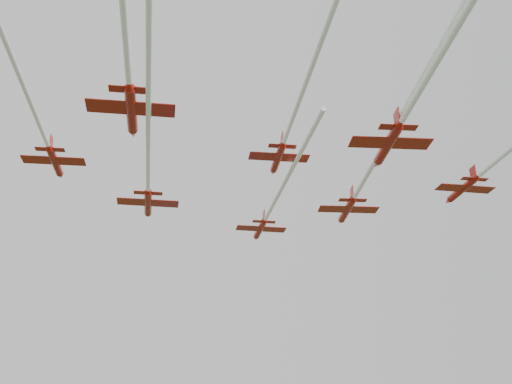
{
  "coord_description": "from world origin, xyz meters",
  "views": [
    {
      "loc": [
        -14.83,
        -79.53,
        25.13
      ],
      "look_at": [
        -2.33,
        5.8,
        60.65
      ],
      "focal_mm": 45.0,
      "sensor_mm": 36.0,
      "label": 1
    }
  ],
  "objects": [
    {
      "name": "jet_lead",
      "position": [
        1.15,
        12.61,
        61.03
      ],
      "size": [
        8.47,
        47.59,
        2.54
      ],
      "rotation": [
        0.0,
        0.0,
        0.02
      ],
      "color": "#A6130C"
    },
    {
      "name": "jet_row3_right",
      "position": [
        24.92,
        -16.55,
        58.69
      ],
      "size": [
        7.85,
        51.23,
        2.35
      ],
      "rotation": [
        0.0,
        0.0,
        0.02
      ],
      "color": "#A6130C"
    },
    {
      "name": "jet_row2_right",
      "position": [
        12.11,
        -4.62,
        61.39
      ],
      "size": [
        9.62,
        67.59,
        2.83
      ],
      "rotation": [
        0.0,
        0.0,
        -0.07
      ],
      "color": "#A6130C"
    },
    {
      "name": "jet_row2_left",
      "position": [
        -17.79,
        -0.28,
        60.69
      ],
      "size": [
        9.21,
        55.78,
        2.76
      ],
      "rotation": [
        0.0,
        0.0,
        0.01
      ],
      "color": "#A6130C"
    },
    {
      "name": "jet_row4_left",
      "position": [
        -19.6,
        -25.68,
        60.91
      ],
      "size": [
        9.76,
        50.07,
        2.94
      ],
      "rotation": [
        0.0,
        0.0,
        -0.01
      ],
      "color": "#A6130C"
    },
    {
      "name": "jet_row4_right",
      "position": [
        10.27,
        -24.59,
        60.0
      ],
      "size": [
        9.95,
        53.33,
        2.94
      ],
      "rotation": [
        0.0,
        0.0,
        -0.07
      ],
      "color": "#A6130C"
    },
    {
      "name": "jet_row3_left",
      "position": [
        -30.86,
        -17.7,
        61.71
      ],
      "size": [
        8.32,
        68.63,
        2.49
      ],
      "rotation": [
        0.0,
        0.0,
        -0.03
      ],
      "color": "#A6130C"
    },
    {
      "name": "jet_row3_mid",
      "position": [
        -0.91,
        -19.47,
        62.14
      ],
      "size": [
        8.07,
        61.52,
        2.42
      ],
      "rotation": [
        0.0,
        0.0,
        -0.02
      ],
      "color": "#A6130C"
    }
  ]
}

